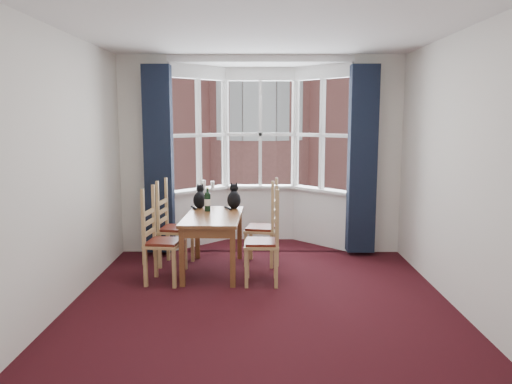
{
  "coord_description": "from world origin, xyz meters",
  "views": [
    {
      "loc": [
        -0.03,
        -4.87,
        1.93
      ],
      "look_at": [
        -0.06,
        1.05,
        1.05
      ],
      "focal_mm": 35.0,
      "sensor_mm": 36.0,
      "label": 1
    }
  ],
  "objects_px": {
    "chair_right_near": "(269,244)",
    "dining_table": "(213,223)",
    "chair_left_far": "(169,230)",
    "chair_left_near": "(157,243)",
    "wine_bottle": "(208,201)",
    "cat_right": "(234,198)",
    "candle_short": "(213,185)",
    "cat_left": "(200,199)",
    "candle_tall": "(204,185)",
    "chair_right_far": "(268,229)"
  },
  "relations": [
    {
      "from": "candle_short",
      "to": "chair_left_far",
      "type": "bearing_deg",
      "value": -113.83
    },
    {
      "from": "dining_table",
      "to": "candle_short",
      "type": "bearing_deg",
      "value": 95.36
    },
    {
      "from": "chair_left_far",
      "to": "candle_tall",
      "type": "distance_m",
      "value": 1.2
    },
    {
      "from": "chair_right_near",
      "to": "wine_bottle",
      "type": "relative_size",
      "value": 2.93
    },
    {
      "from": "wine_bottle",
      "to": "candle_short",
      "type": "distance_m",
      "value": 1.11
    },
    {
      "from": "chair_right_near",
      "to": "cat_left",
      "type": "bearing_deg",
      "value": 133.76
    },
    {
      "from": "chair_right_far",
      "to": "candle_tall",
      "type": "height_order",
      "value": "candle_tall"
    },
    {
      "from": "chair_right_near",
      "to": "wine_bottle",
      "type": "bearing_deg",
      "value": 137.59
    },
    {
      "from": "chair_left_far",
      "to": "chair_right_near",
      "type": "distance_m",
      "value": 1.5
    },
    {
      "from": "candle_short",
      "to": "cat_left",
      "type": "bearing_deg",
      "value": -96.37
    },
    {
      "from": "chair_left_near",
      "to": "chair_right_far",
      "type": "bearing_deg",
      "value": 29.46
    },
    {
      "from": "chair_left_far",
      "to": "chair_right_near",
      "type": "bearing_deg",
      "value": -29.76
    },
    {
      "from": "wine_bottle",
      "to": "candle_short",
      "type": "xyz_separation_m",
      "value": [
        -0.03,
        1.1,
        0.06
      ]
    },
    {
      "from": "chair_right_near",
      "to": "candle_short",
      "type": "bearing_deg",
      "value": 114.32
    },
    {
      "from": "chair_left_near",
      "to": "chair_right_far",
      "type": "relative_size",
      "value": 1.0
    },
    {
      "from": "cat_right",
      "to": "dining_table",
      "type": "bearing_deg",
      "value": -116.72
    },
    {
      "from": "cat_right",
      "to": "chair_right_far",
      "type": "bearing_deg",
      "value": -18.88
    },
    {
      "from": "dining_table",
      "to": "chair_left_far",
      "type": "xyz_separation_m",
      "value": [
        -0.61,
        0.3,
        -0.15
      ]
    },
    {
      "from": "dining_table",
      "to": "chair_right_near",
      "type": "distance_m",
      "value": 0.84
    },
    {
      "from": "cat_left",
      "to": "candle_tall",
      "type": "relative_size",
      "value": 2.58
    },
    {
      "from": "chair_right_near",
      "to": "cat_left",
      "type": "height_order",
      "value": "cat_left"
    },
    {
      "from": "chair_right_near",
      "to": "candle_short",
      "type": "xyz_separation_m",
      "value": [
        -0.83,
        1.83,
        0.45
      ]
    },
    {
      "from": "cat_left",
      "to": "chair_left_near",
      "type": "bearing_deg",
      "value": -113.26
    },
    {
      "from": "chair_right_far",
      "to": "cat_left",
      "type": "xyz_separation_m",
      "value": [
        -0.92,
        0.19,
        0.38
      ]
    },
    {
      "from": "chair_right_far",
      "to": "wine_bottle",
      "type": "distance_m",
      "value": 0.88
    },
    {
      "from": "cat_right",
      "to": "candle_tall",
      "type": "height_order",
      "value": "cat_right"
    },
    {
      "from": "wine_bottle",
      "to": "cat_right",
      "type": "bearing_deg",
      "value": 31.45
    },
    {
      "from": "chair_left_far",
      "to": "chair_left_near",
      "type": "bearing_deg",
      "value": -91.76
    },
    {
      "from": "cat_left",
      "to": "dining_table",
      "type": "bearing_deg",
      "value": -66.26
    },
    {
      "from": "cat_left",
      "to": "cat_right",
      "type": "distance_m",
      "value": 0.47
    },
    {
      "from": "cat_right",
      "to": "candle_short",
      "type": "xyz_separation_m",
      "value": [
        -0.37,
        0.9,
        0.06
      ]
    },
    {
      "from": "chair_left_near",
      "to": "candle_short",
      "type": "bearing_deg",
      "value": 74.5
    },
    {
      "from": "chair_left_near",
      "to": "candle_short",
      "type": "relative_size",
      "value": 8.26
    },
    {
      "from": "chair_left_near",
      "to": "candle_tall",
      "type": "distance_m",
      "value": 1.87
    },
    {
      "from": "dining_table",
      "to": "chair_left_far",
      "type": "relative_size",
      "value": 1.41
    },
    {
      "from": "candle_tall",
      "to": "candle_short",
      "type": "bearing_deg",
      "value": 12.81
    },
    {
      "from": "chair_right_near",
      "to": "dining_table",
      "type": "bearing_deg",
      "value": 147.14
    },
    {
      "from": "chair_right_far",
      "to": "cat_right",
      "type": "xyz_separation_m",
      "value": [
        -0.45,
        0.16,
        0.39
      ]
    },
    {
      "from": "wine_bottle",
      "to": "candle_tall",
      "type": "relative_size",
      "value": 2.44
    },
    {
      "from": "candle_tall",
      "to": "candle_short",
      "type": "height_order",
      "value": "candle_tall"
    },
    {
      "from": "cat_left",
      "to": "cat_right",
      "type": "bearing_deg",
      "value": -4.42
    },
    {
      "from": "chair_left_far",
      "to": "cat_right",
      "type": "bearing_deg",
      "value": 12.12
    },
    {
      "from": "cat_right",
      "to": "candle_tall",
      "type": "xyz_separation_m",
      "value": [
        -0.5,
        0.87,
        0.07
      ]
    },
    {
      "from": "chair_left_near",
      "to": "chair_right_near",
      "type": "distance_m",
      "value": 1.33
    },
    {
      "from": "candle_tall",
      "to": "chair_right_far",
      "type": "bearing_deg",
      "value": -47.01
    },
    {
      "from": "dining_table",
      "to": "cat_right",
      "type": "height_order",
      "value": "cat_right"
    },
    {
      "from": "chair_left_near",
      "to": "wine_bottle",
      "type": "relative_size",
      "value": 2.93
    },
    {
      "from": "chair_left_far",
      "to": "cat_right",
      "type": "xyz_separation_m",
      "value": [
        0.85,
        0.18,
        0.39
      ]
    },
    {
      "from": "cat_left",
      "to": "candle_tall",
      "type": "bearing_deg",
      "value": 92.44
    },
    {
      "from": "chair_right_near",
      "to": "cat_right",
      "type": "relative_size",
      "value": 2.6
    }
  ]
}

